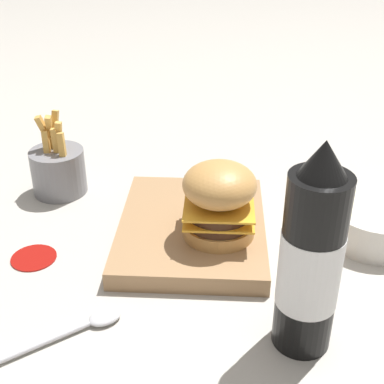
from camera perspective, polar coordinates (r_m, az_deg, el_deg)
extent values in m
plane|color=#B7B2A8|center=(0.81, -0.89, -5.59)|extent=(6.00, 6.00, 0.00)
cube|color=#A37A51|center=(0.82, 0.00, -3.89)|extent=(0.28, 0.22, 0.03)
cylinder|color=tan|center=(0.78, 2.83, -3.82)|extent=(0.10, 0.10, 0.02)
cylinder|color=#422819|center=(0.77, 2.86, -2.80)|extent=(0.10, 0.10, 0.01)
cube|color=gold|center=(0.77, 2.87, -2.31)|extent=(0.10, 0.10, 0.00)
cylinder|color=#422819|center=(0.76, 2.89, -1.81)|extent=(0.10, 0.10, 0.01)
cube|color=gold|center=(0.76, 2.90, -1.31)|extent=(0.10, 0.10, 0.00)
ellipsoid|color=tan|center=(0.74, 2.96, 0.81)|extent=(0.10, 0.10, 0.06)
cylinder|color=black|center=(0.60, 12.46, -7.66)|extent=(0.07, 0.07, 0.22)
cylinder|color=silver|center=(0.60, 12.42, -7.99)|extent=(0.07, 0.07, 0.09)
cone|color=black|center=(0.53, 13.94, 3.49)|extent=(0.05, 0.05, 0.04)
cylinder|color=slate|center=(0.96, -14.05, 2.14)|extent=(0.09, 0.09, 0.08)
cube|color=gold|center=(0.96, -14.76, 5.61)|extent=(0.04, 0.02, 0.09)
cube|color=gold|center=(0.92, -13.61, 4.01)|extent=(0.02, 0.01, 0.07)
cube|color=gold|center=(0.94, -14.21, 4.44)|extent=(0.02, 0.01, 0.07)
cube|color=gold|center=(0.94, -15.17, 4.26)|extent=(0.02, 0.01, 0.07)
cube|color=gold|center=(0.94, -14.00, 4.85)|extent=(0.01, 0.02, 0.08)
cube|color=gold|center=(0.95, -14.50, 5.59)|extent=(0.03, 0.02, 0.10)
cube|color=gold|center=(0.95, -14.97, 5.46)|extent=(0.02, 0.04, 0.09)
cylinder|color=silver|center=(0.86, 19.06, -3.11)|extent=(0.15, 0.15, 0.05)
cylinder|color=beige|center=(0.84, 19.32, -1.72)|extent=(0.12, 0.12, 0.01)
cylinder|color=silver|center=(0.67, -16.50, -15.53)|extent=(0.09, 0.11, 0.01)
ellipsoid|color=silver|center=(0.69, -9.28, -13.00)|extent=(0.05, 0.05, 0.01)
cylinder|color=#9E140F|center=(0.81, -16.53, -6.69)|extent=(0.07, 0.07, 0.00)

